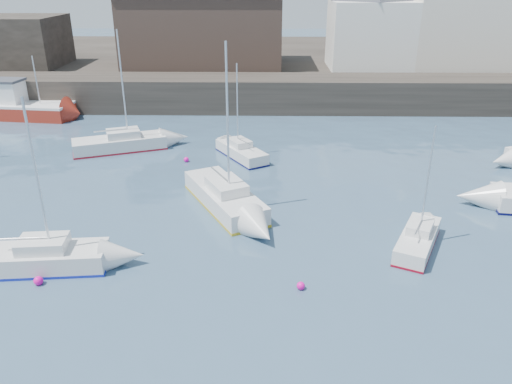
{
  "coord_description": "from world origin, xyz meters",
  "views": [
    {
      "loc": [
        0.42,
        -11.41,
        11.78
      ],
      "look_at": [
        0.0,
        12.0,
        1.5
      ],
      "focal_mm": 35.0,
      "sensor_mm": 36.0,
      "label": 1
    }
  ],
  "objects_px": {
    "sailboat_c": "(418,239)",
    "sailboat_f": "(241,151)",
    "buoy_near": "(39,284)",
    "buoy_far": "(186,162)",
    "sailboat_h": "(120,143)",
    "fishing_boat": "(22,106)",
    "sailboat_b": "(225,196)",
    "buoy_mid": "(301,289)",
    "sailboat_a": "(40,258)"
  },
  "relations": [
    {
      "from": "sailboat_c",
      "to": "sailboat_f",
      "type": "bearing_deg",
      "value": 125.44
    },
    {
      "from": "buoy_near",
      "to": "sailboat_f",
      "type": "bearing_deg",
      "value": 63.93
    },
    {
      "from": "sailboat_c",
      "to": "buoy_far",
      "type": "distance_m",
      "value": 16.93
    },
    {
      "from": "sailboat_h",
      "to": "buoy_far",
      "type": "bearing_deg",
      "value": -24.49
    },
    {
      "from": "fishing_boat",
      "to": "sailboat_b",
      "type": "height_order",
      "value": "sailboat_b"
    },
    {
      "from": "fishing_boat",
      "to": "sailboat_f",
      "type": "xyz_separation_m",
      "value": [
        19.86,
        -10.12,
        -0.6
      ]
    },
    {
      "from": "buoy_far",
      "to": "sailboat_f",
      "type": "bearing_deg",
      "value": 14.32
    },
    {
      "from": "sailboat_c",
      "to": "buoy_mid",
      "type": "xyz_separation_m",
      "value": [
        -5.65,
        -3.44,
        -0.44
      ]
    },
    {
      "from": "sailboat_b",
      "to": "buoy_mid",
      "type": "bearing_deg",
      "value": -64.89
    },
    {
      "from": "buoy_near",
      "to": "buoy_far",
      "type": "relative_size",
      "value": 1.12
    },
    {
      "from": "sailboat_b",
      "to": "sailboat_h",
      "type": "xyz_separation_m",
      "value": [
        -8.28,
        9.32,
        -0.03
      ]
    },
    {
      "from": "sailboat_c",
      "to": "sailboat_b",
      "type": "bearing_deg",
      "value": 154.7
    },
    {
      "from": "sailboat_a",
      "to": "sailboat_f",
      "type": "xyz_separation_m",
      "value": [
        8.06,
        14.45,
        -0.08
      ]
    },
    {
      "from": "sailboat_f",
      "to": "buoy_far",
      "type": "height_order",
      "value": "sailboat_f"
    },
    {
      "from": "sailboat_a",
      "to": "buoy_mid",
      "type": "distance_m",
      "value": 11.29
    },
    {
      "from": "sailboat_f",
      "to": "buoy_mid",
      "type": "bearing_deg",
      "value": -78.76
    },
    {
      "from": "buoy_near",
      "to": "buoy_far",
      "type": "height_order",
      "value": "buoy_near"
    },
    {
      "from": "buoy_near",
      "to": "fishing_boat",
      "type": "bearing_deg",
      "value": 115.32
    },
    {
      "from": "sailboat_c",
      "to": "sailboat_a",
      "type": "bearing_deg",
      "value": -172.9
    },
    {
      "from": "buoy_near",
      "to": "buoy_mid",
      "type": "xyz_separation_m",
      "value": [
        10.8,
        -0.14,
        0.0
      ]
    },
    {
      "from": "sailboat_c",
      "to": "buoy_far",
      "type": "height_order",
      "value": "sailboat_c"
    },
    {
      "from": "sailboat_h",
      "to": "buoy_far",
      "type": "relative_size",
      "value": 24.15
    },
    {
      "from": "sailboat_f",
      "to": "sailboat_a",
      "type": "bearing_deg",
      "value": -119.14
    },
    {
      "from": "sailboat_h",
      "to": "buoy_near",
      "type": "xyz_separation_m",
      "value": [
        1.16,
        -17.04,
        -0.55
      ]
    },
    {
      "from": "fishing_boat",
      "to": "sailboat_f",
      "type": "relative_size",
      "value": 1.33
    },
    {
      "from": "sailboat_f",
      "to": "sailboat_h",
      "type": "relative_size",
      "value": 0.76
    },
    {
      "from": "sailboat_b",
      "to": "sailboat_f",
      "type": "xyz_separation_m",
      "value": [
        0.54,
        7.94,
        -0.13
      ]
    },
    {
      "from": "sailboat_h",
      "to": "buoy_far",
      "type": "distance_m",
      "value": 5.65
    },
    {
      "from": "fishing_boat",
      "to": "sailboat_h",
      "type": "height_order",
      "value": "sailboat_h"
    },
    {
      "from": "sailboat_a",
      "to": "sailboat_b",
      "type": "bearing_deg",
      "value": 40.91
    },
    {
      "from": "fishing_boat",
      "to": "buoy_near",
      "type": "distance_m",
      "value": 28.53
    },
    {
      "from": "fishing_boat",
      "to": "sailboat_h",
      "type": "xyz_separation_m",
      "value": [
        11.04,
        -8.73,
        -0.5
      ]
    },
    {
      "from": "buoy_mid",
      "to": "sailboat_b",
      "type": "bearing_deg",
      "value": 115.11
    },
    {
      "from": "sailboat_b",
      "to": "buoy_far",
      "type": "height_order",
      "value": "sailboat_b"
    },
    {
      "from": "sailboat_c",
      "to": "sailboat_h",
      "type": "height_order",
      "value": "sailboat_h"
    },
    {
      "from": "fishing_boat",
      "to": "sailboat_a",
      "type": "relative_size",
      "value": 1.12
    },
    {
      "from": "buoy_near",
      "to": "buoy_mid",
      "type": "relative_size",
      "value": 1.14
    },
    {
      "from": "sailboat_a",
      "to": "buoy_far",
      "type": "distance_m",
      "value": 14.2
    },
    {
      "from": "sailboat_c",
      "to": "buoy_near",
      "type": "distance_m",
      "value": 16.79
    },
    {
      "from": "sailboat_h",
      "to": "buoy_far",
      "type": "xyz_separation_m",
      "value": [
        5.11,
        -2.33,
        -0.55
      ]
    },
    {
      "from": "buoy_mid",
      "to": "buoy_near",
      "type": "bearing_deg",
      "value": 179.28
    },
    {
      "from": "buoy_far",
      "to": "sailboat_b",
      "type": "bearing_deg",
      "value": -65.66
    },
    {
      "from": "fishing_boat",
      "to": "sailboat_c",
      "type": "relative_size",
      "value": 1.46
    },
    {
      "from": "sailboat_b",
      "to": "sailboat_h",
      "type": "distance_m",
      "value": 12.47
    },
    {
      "from": "sailboat_a",
      "to": "buoy_near",
      "type": "distance_m",
      "value": 1.38
    },
    {
      "from": "sailboat_f",
      "to": "sailboat_c",
      "type": "bearing_deg",
      "value": -54.56
    },
    {
      "from": "fishing_boat",
      "to": "sailboat_c",
      "type": "xyz_separation_m",
      "value": [
        28.65,
        -22.47,
        -0.61
      ]
    },
    {
      "from": "sailboat_a",
      "to": "sailboat_b",
      "type": "distance_m",
      "value": 9.94
    },
    {
      "from": "fishing_boat",
      "to": "buoy_near",
      "type": "xyz_separation_m",
      "value": [
        12.19,
        -25.78,
        -1.05
      ]
    },
    {
      "from": "fishing_boat",
      "to": "sailboat_b",
      "type": "relative_size",
      "value": 0.95
    }
  ]
}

